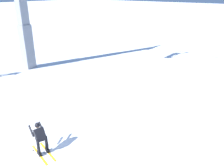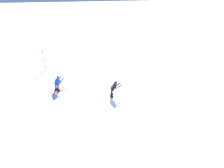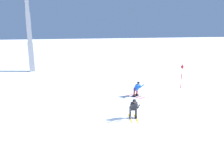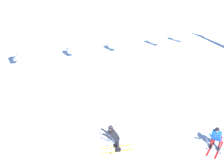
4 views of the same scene
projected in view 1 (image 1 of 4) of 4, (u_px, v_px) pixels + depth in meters
The scene contains 3 objects.
ground_plane at pixel (32, 148), 10.64m from camera, with size 260.00×260.00×0.00m, color white.
skier_carving_main at pixel (40, 136), 10.13m from camera, with size 1.72×0.93×1.55m.
lift_tower_near at pixel (22, 11), 19.71m from camera, with size 0.89×2.68×12.34m.
Camera 1 is at (8.32, -4.53, 6.74)m, focal length 37.22 mm.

